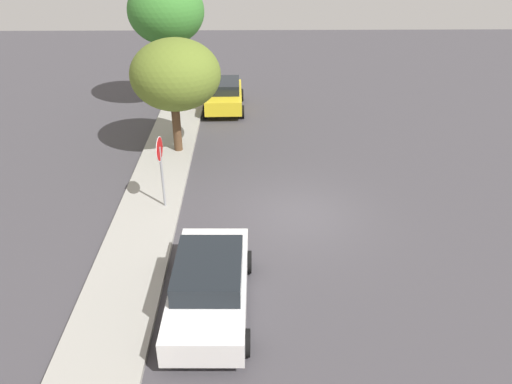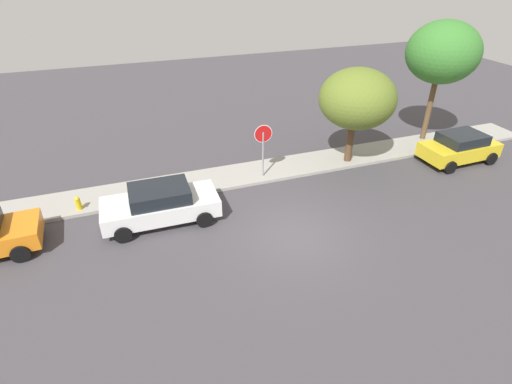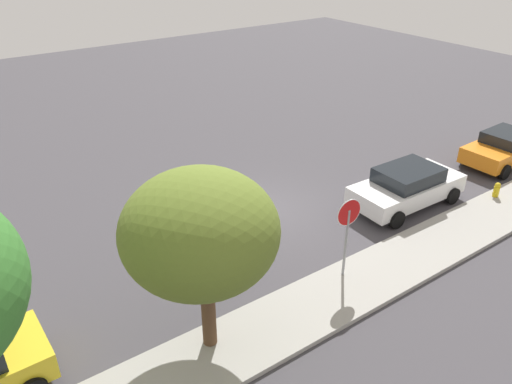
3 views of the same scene
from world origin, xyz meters
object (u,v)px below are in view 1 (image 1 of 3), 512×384
at_px(parked_car_white, 209,284).
at_px(parked_car_yellow, 224,95).
at_px(stop_sign, 161,160).
at_px(street_tree_near_corner, 166,11).
at_px(street_tree_mid_block, 176,75).

bearing_deg(parked_car_white, parked_car_yellow, 0.98).
xyz_separation_m(stop_sign, street_tree_near_corner, (9.93, 0.98, 2.97)).
bearing_deg(parked_car_white, street_tree_near_corner, 10.82).
relative_size(stop_sign, street_tree_near_corner, 0.42).
bearing_deg(parked_car_white, street_tree_mid_block, 10.93).
height_order(street_tree_near_corner, street_tree_mid_block, street_tree_near_corner).
xyz_separation_m(parked_car_white, street_tree_mid_block, (9.55, 1.84, 2.55)).
xyz_separation_m(street_tree_near_corner, street_tree_mid_block, (-5.32, -1.00, -1.48)).
bearing_deg(street_tree_near_corner, stop_sign, -174.39).
distance_m(stop_sign, street_tree_near_corner, 10.41).
distance_m(street_tree_near_corner, street_tree_mid_block, 5.61).
bearing_deg(street_tree_near_corner, street_tree_mid_block, -169.37).
height_order(parked_car_yellow, street_tree_mid_block, street_tree_mid_block).
relative_size(parked_car_white, street_tree_mid_block, 0.94).
bearing_deg(parked_car_yellow, street_tree_near_corner, 88.83).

